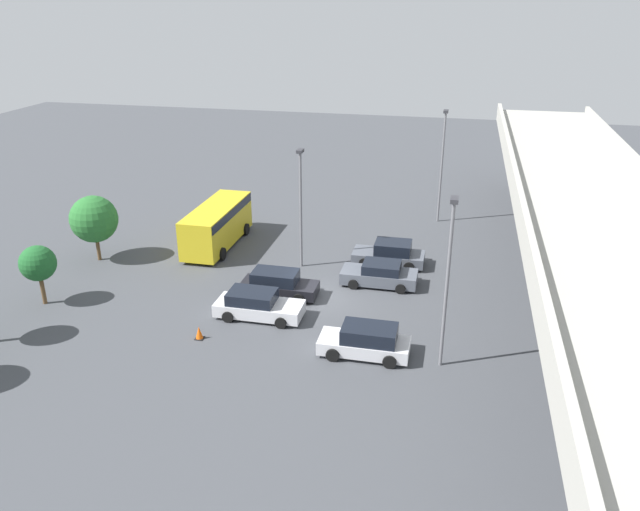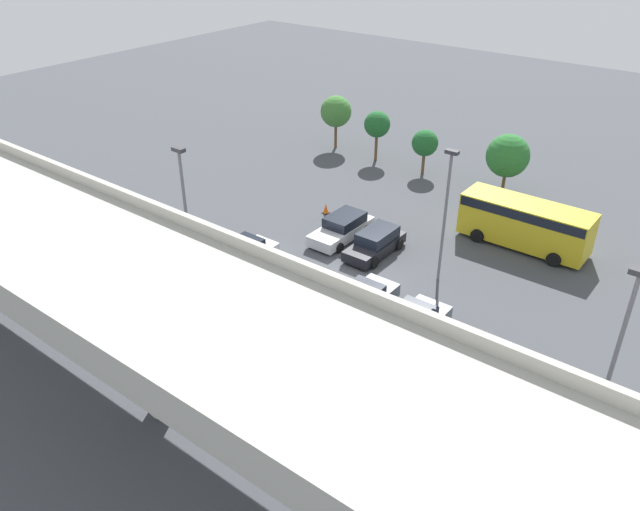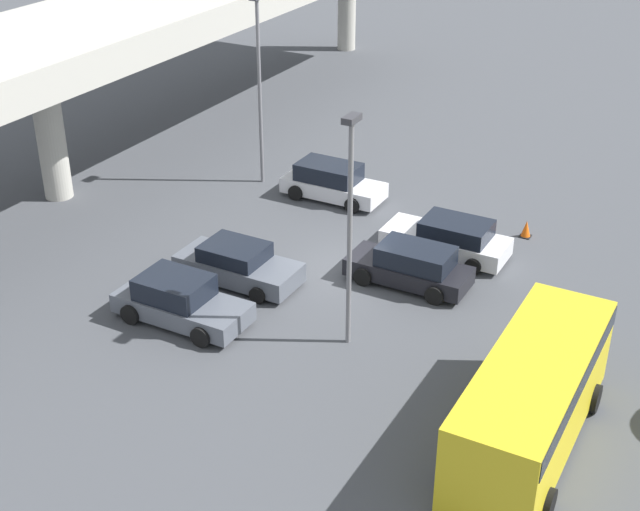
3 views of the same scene
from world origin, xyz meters
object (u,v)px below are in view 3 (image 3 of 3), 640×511
Objects in this scene: parked_car_1 at (238,264)px; lamp_post_by_overpass at (350,216)px; parked_car_0 at (180,301)px; parked_car_4 at (332,182)px; parked_car_2 at (411,266)px; lamp_post_mid_lot at (259,77)px; traffic_cone at (526,229)px; shuttle_bus at (533,395)px; parked_car_3 at (449,238)px.

lamp_post_by_overpass reaches higher than parked_car_1.
lamp_post_by_overpass is (1.51, -5.60, 3.81)m from parked_car_0.
lamp_post_by_overpass is (-9.84, -5.79, 3.80)m from parked_car_4.
parked_car_2 is 11.90m from lamp_post_mid_lot.
parked_car_0 is at bearing -161.48° from lamp_post_mid_lot.
parked_car_0 is 1.05× the size of parked_car_4.
lamp_post_mid_lot is at bearing 91.23° from traffic_cone.
lamp_post_by_overpass is 11.08× the size of traffic_cone.
parked_car_4 is (8.17, 0.43, 0.08)m from parked_car_1.
parked_car_0 is 12.33m from shuttle_bus.
parked_car_2 is at bearing 155.89° from traffic_cone.
traffic_cone is (0.26, -12.28, -4.57)m from lamp_post_mid_lot.
parked_car_3 is at bearing 54.49° from parked_car_0.
shuttle_bus is 1.01× the size of lamp_post_by_overpass.
parked_car_2 is at bearing -41.48° from parked_car_4.
parked_car_4 is at bearing 90.96° from parked_car_0.
parked_car_3 is 1.08× the size of parked_car_4.
parked_car_1 is 12.69m from shuttle_bus.
parked_car_2 is at bearing -136.45° from shuttle_bus.
parked_car_4 is 12.03m from lamp_post_by_overpass.
parked_car_1 is at bearing -153.79° from lamp_post_mid_lot.
lamp_post_mid_lot reaches higher than parked_car_4.
parked_car_3 is at bearing -147.64° from shuttle_bus.
parked_car_4 is at bearing -134.13° from shuttle_bus.
lamp_post_by_overpass is at bearing 164.42° from traffic_cone.
parked_car_4 is 0.57× the size of lamp_post_by_overpass.
parked_car_0 is at bearing 45.53° from parked_car_2.
shuttle_bus reaches higher than parked_car_3.
parked_car_2 is at bearing -119.40° from lamp_post_mid_lot.
parked_car_0 reaches higher than parked_car_2.
parked_car_2 reaches higher than traffic_cone.
parked_car_1 reaches higher than traffic_cone.
lamp_post_mid_lot is 12.02× the size of traffic_cone.
parked_car_3 is 11.25m from lamp_post_mid_lot.
traffic_cone is (2.96, -2.19, -0.38)m from parked_car_3.
parked_car_1 is 0.96× the size of parked_car_3.
parked_car_0 is 6.66× the size of traffic_cone.
lamp_post_mid_lot is (0.11, 3.65, 4.14)m from parked_car_4.
lamp_post_by_overpass is at bearing 84.85° from parked_car_3.
parked_car_4 is at bearing -41.48° from parked_car_2.
traffic_cone is (11.72, -8.44, -0.42)m from parked_car_0.
parked_car_0 reaches higher than parked_car_4.
parked_car_1 is 1.02× the size of parked_car_2.
parked_car_1 is 11.85m from traffic_cone.
parked_car_2 is 0.53× the size of lamp_post_mid_lot.
traffic_cone is (10.21, -2.85, -4.23)m from lamp_post_by_overpass.
parked_car_3 is at bearing -5.15° from lamp_post_by_overpass.
parked_car_3 is 0.57× the size of lamp_post_mid_lot.
parked_car_1 is 1.03× the size of parked_car_4.
parked_car_2 is 1.01× the size of parked_car_4.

